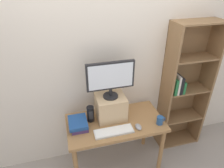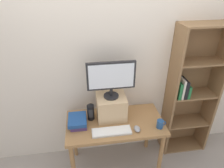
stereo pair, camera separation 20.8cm
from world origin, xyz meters
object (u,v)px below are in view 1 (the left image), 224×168
Objects in this scene: computer_monitor at (111,78)px; desk_speaker at (90,114)px; desk at (115,128)px; coffee_mug at (160,120)px; computer_mouse at (138,127)px; keyboard at (114,131)px; bookshelf_unit at (184,88)px; book_stack at (78,124)px; riser_box at (111,107)px.

computer_monitor is 2.74× the size of desk_speaker.
coffee_mug is at bearing -18.96° from desk.
computer_mouse is 0.55× the size of desk_speaker.
computer_mouse is (0.28, -0.01, 0.01)m from keyboard.
bookshelf_unit reaches higher than book_stack.
computer_monitor reaches higher than desk_speaker.
book_stack is at bearing -168.28° from computer_monitor.
riser_box is 0.41m from book_stack.
book_stack is (-0.39, -0.08, -0.48)m from computer_monitor.
bookshelf_unit is 1.14m from keyboard.
bookshelf_unit is at bearing 5.48° from desk_speaker.
riser_box reaches higher than desk.
bookshelf_unit is 1.27m from desk_speaker.
desk_speaker is (-0.48, 0.27, 0.08)m from computer_mouse.
bookshelf_unit is 4.17× the size of keyboard.
computer_mouse is at bearing -178.93° from coffee_mug.
book_stack is (-0.39, -0.08, -0.09)m from riser_box.
desk_speaker is at bearing 27.29° from book_stack.
computer_monitor is at bearing 152.44° from coffee_mug.
riser_box is 0.78× the size of keyboard.
computer_monitor is 0.63m from computer_mouse.
desk is 0.21m from keyboard.
desk_speaker reaches higher than coffee_mug.
riser_box is 0.39m from computer_mouse.
riser_box reaches higher than computer_mouse.
keyboard is 4.07× the size of computer_mouse.
computer_mouse is (0.24, -0.27, -0.51)m from computer_monitor.
riser_box is at bearing 90.00° from computer_monitor.
desk is 10.67× the size of computer_mouse.
book_stack reaches higher than computer_mouse.
desk_speaker is (-0.20, 0.26, 0.08)m from keyboard.
riser_box is 0.63× the size of computer_monitor.
desk_speaker is (-0.24, -0.00, -0.43)m from computer_monitor.
keyboard is (-0.06, -0.16, 0.11)m from desk.
computer_monitor is at bearing -90.00° from riser_box.
computer_mouse is 0.99× the size of coffee_mug.
bookshelf_unit is at bearing 36.24° from coffee_mug.
computer_monitor is at bearing 132.32° from computer_mouse.
riser_box is at bearing 152.31° from coffee_mug.
bookshelf_unit is 16.90× the size of coffee_mug.
bookshelf_unit reaches higher than desk_speaker.
desk is 2.62× the size of keyboard.
computer_monitor reaches higher than coffee_mug.
book_stack is (-0.42, 0.02, 0.15)m from desk.
desk_speaker is (0.15, 0.08, 0.05)m from book_stack.
desk_speaker is (-0.74, 0.26, 0.05)m from coffee_mug.
computer_monitor is 0.62m from book_stack.
desk is 10.61× the size of coffee_mug.
computer_monitor is at bearing 11.72° from book_stack.
computer_monitor is at bearing 82.56° from keyboard.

